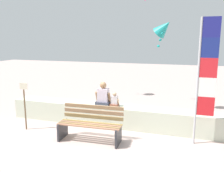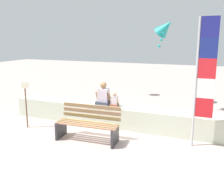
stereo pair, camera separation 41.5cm
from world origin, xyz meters
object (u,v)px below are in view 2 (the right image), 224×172
at_px(person_adult, 103,96).
at_px(flag_banner, 203,74).
at_px(person_child, 114,101).
at_px(kite_teal, 165,28).
at_px(sign_post, 26,101).
at_px(park_bench, 88,124).

height_order(person_adult, flag_banner, flag_banner).
relative_size(person_child, kite_teal, 0.48).
distance_m(person_adult, sign_post, 2.27).
relative_size(kite_teal, sign_post, 0.65).
xyz_separation_m(flag_banner, kite_teal, (-1.15, 1.44, 1.13)).
distance_m(park_bench, flag_banner, 3.07).
bearing_deg(kite_teal, person_adult, -152.40).
bearing_deg(person_child, person_adult, -179.94).
bearing_deg(sign_post, kite_teal, 28.27).
xyz_separation_m(park_bench, person_adult, (-0.10, 1.20, 0.47)).
height_order(flag_banner, sign_post, flag_banner).
bearing_deg(kite_teal, park_bench, -126.77).
xyz_separation_m(person_child, kite_teal, (1.27, 0.85, 2.13)).
bearing_deg(park_bench, kite_teal, 53.23).
xyz_separation_m(park_bench, kite_teal, (1.54, 2.05, 2.50)).
xyz_separation_m(person_adult, flag_banner, (2.78, -0.59, 0.89)).
xyz_separation_m(flag_banner, sign_post, (-4.77, -0.51, -0.98)).
relative_size(person_child, sign_post, 0.31).
distance_m(person_child, kite_teal, 2.63).
bearing_deg(sign_post, person_child, 25.00).
distance_m(flag_banner, kite_teal, 2.16).
xyz_separation_m(person_child, flag_banner, (2.42, -0.59, 1.01)).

